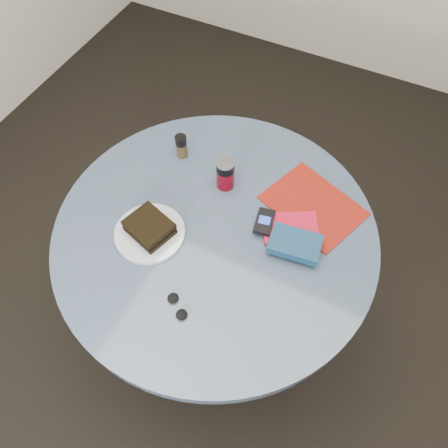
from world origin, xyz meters
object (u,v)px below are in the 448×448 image
at_px(table, 216,255).
at_px(red_book, 291,228).
at_px(soda_can, 225,174).
at_px(pepper_grinder, 181,146).
at_px(plate, 150,233).
at_px(sandwich, 149,227).
at_px(mp3_player, 264,222).
at_px(novel, 295,244).
at_px(headphones, 177,306).
at_px(magazine, 313,206).

xyz_separation_m(table, red_book, (0.21, 0.10, 0.18)).
bearing_deg(soda_can, table, -74.01).
bearing_deg(pepper_grinder, red_book, -15.35).
xyz_separation_m(plate, sandwich, (0.00, 0.00, 0.03)).
bearing_deg(soda_can, mp3_player, -27.85).
bearing_deg(mp3_player, soda_can, 152.15).
bearing_deg(red_book, plate, -179.89).
bearing_deg(novel, plate, -168.29).
bearing_deg(novel, headphones, -132.56).
bearing_deg(novel, magazine, 83.22).
xyz_separation_m(table, mp3_player, (0.13, 0.08, 0.19)).
xyz_separation_m(soda_can, magazine, (0.29, 0.05, -0.05)).
relative_size(pepper_grinder, mp3_player, 0.90).
relative_size(soda_can, novel, 0.74).
distance_m(soda_can, headphones, 0.45).
distance_m(plate, red_book, 0.43).
xyz_separation_m(table, pepper_grinder, (-0.24, 0.22, 0.21)).
xyz_separation_m(pepper_grinder, mp3_player, (0.37, -0.15, -0.02)).
xyz_separation_m(sandwich, magazine, (0.41, 0.32, -0.03)).
distance_m(pepper_grinder, headphones, 0.56).
height_order(table, plate, plate).
xyz_separation_m(table, sandwich, (-0.17, -0.10, 0.20)).
height_order(plate, magazine, plate).
relative_size(table, plate, 4.66).
height_order(soda_can, headphones, soda_can).
distance_m(mp3_player, headphones, 0.37).
bearing_deg(mp3_player, red_book, 16.06).
relative_size(table, mp3_player, 10.10).
relative_size(pepper_grinder, magazine, 0.31).
distance_m(table, mp3_player, 0.24).
distance_m(sandwich, soda_can, 0.30).
height_order(table, soda_can, soda_can).
xyz_separation_m(table, plate, (-0.17, -0.10, 0.17)).
height_order(plate, headphones, headphones).
distance_m(table, sandwich, 0.28).
relative_size(sandwich, headphones, 1.72).
bearing_deg(red_book, table, 177.24).
xyz_separation_m(novel, mp3_player, (-0.11, 0.04, -0.01)).
height_order(pepper_grinder, red_book, pepper_grinder).
height_order(soda_can, mp3_player, soda_can).
bearing_deg(magazine, pepper_grinder, -159.28).
height_order(plate, red_book, red_book).
relative_size(plate, soda_can, 1.93).
relative_size(table, headphones, 11.12).
relative_size(plate, mp3_player, 2.17).
relative_size(mp3_player, headphones, 1.10).
bearing_deg(pepper_grinder, sandwich, -77.84).
relative_size(table, pepper_grinder, 11.27).
xyz_separation_m(pepper_grinder, magazine, (0.48, -0.01, -0.04)).
distance_m(sandwich, red_book, 0.43).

